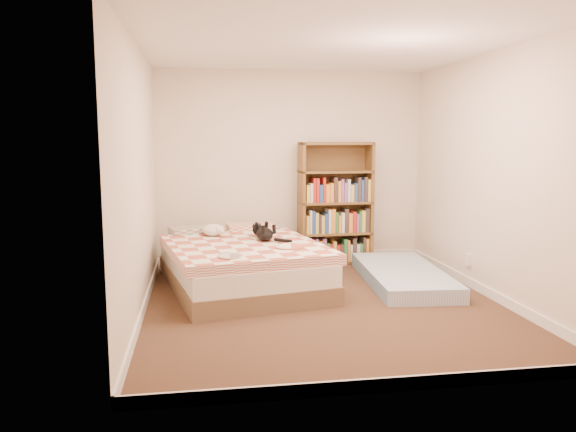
{
  "coord_description": "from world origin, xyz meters",
  "views": [
    {
      "loc": [
        -1.2,
        -5.31,
        1.65
      ],
      "look_at": [
        -0.31,
        0.3,
        0.85
      ],
      "focal_mm": 35.0,
      "sensor_mm": 36.0,
      "label": 1
    }
  ],
  "objects": [
    {
      "name": "bed",
      "position": [
        -0.76,
        0.79,
        0.26
      ],
      "size": [
        1.88,
        2.38,
        0.57
      ],
      "rotation": [
        0.0,
        0.0,
        0.2
      ],
      "color": "brown",
      "rests_on": "room"
    },
    {
      "name": "floor_mattress",
      "position": [
        1.07,
        0.64,
        0.08
      ],
      "size": [
        0.96,
        1.89,
        0.16
      ],
      "primitive_type": "cube",
      "rotation": [
        0.0,
        0.0,
        -0.08
      ],
      "color": "#759CC3",
      "rests_on": "room"
    },
    {
      "name": "black_cat",
      "position": [
        -0.49,
        0.85,
        0.58
      ],
      "size": [
        0.29,
        0.7,
        0.16
      ],
      "rotation": [
        0.0,
        0.0,
        0.23
      ],
      "color": "black",
      "rests_on": "bed"
    },
    {
      "name": "room",
      "position": [
        0.0,
        0.0,
        1.2
      ],
      "size": [
        3.51,
        4.01,
        2.51
      ],
      "color": "#41271B",
      "rests_on": "ground"
    },
    {
      "name": "white_dog",
      "position": [
        -1.04,
        1.16,
        0.58
      ],
      "size": [
        0.29,
        0.32,
        0.14
      ],
      "rotation": [
        0.0,
        0.0,
        -0.17
      ],
      "color": "white",
      "rests_on": "bed"
    },
    {
      "name": "bookshelf",
      "position": [
        0.55,
        1.8,
        0.58
      ],
      "size": [
        0.96,
        0.35,
        1.59
      ],
      "rotation": [
        0.0,
        0.0,
        0.04
      ],
      "color": "brown",
      "rests_on": "room"
    }
  ]
}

